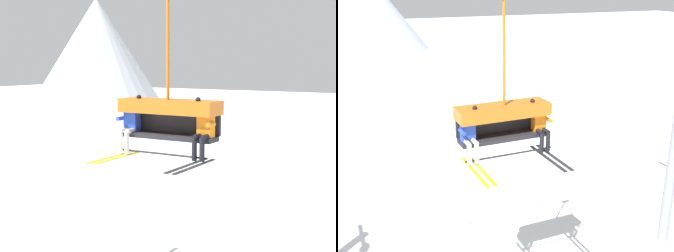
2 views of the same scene
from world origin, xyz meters
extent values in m
cone|color=silver|center=(2.77, 51.30, 6.33)|extent=(19.06, 19.06, 12.66)
cube|color=#232328|center=(1.74, -0.80, 5.14)|extent=(2.24, 0.48, 0.10)
cube|color=#232328|center=(1.74, -0.52, 5.41)|extent=(2.24, 0.08, 0.45)
cube|color=#D16619|center=(1.74, -0.74, 5.79)|extent=(2.28, 0.68, 0.30)
cylinder|color=black|center=(1.74, -1.12, 4.81)|extent=(2.24, 0.04, 0.04)
cylinder|color=#D16619|center=(1.74, -0.80, 7.16)|extent=(0.07, 0.07, 2.44)
cube|color=#2847B7|center=(0.81, -0.82, 5.45)|extent=(0.32, 0.22, 0.52)
sphere|color=maroon|center=(0.81, -0.82, 5.81)|extent=(0.22, 0.22, 0.22)
ellipsoid|color=black|center=(0.81, -0.92, 5.81)|extent=(0.17, 0.04, 0.08)
cylinder|color=silver|center=(0.73, -0.99, 5.23)|extent=(0.11, 0.34, 0.11)
cylinder|color=silver|center=(0.90, -0.99, 5.23)|extent=(0.11, 0.34, 0.11)
cylinder|color=silver|center=(0.73, -1.16, 4.99)|extent=(0.11, 0.11, 0.48)
cylinder|color=silver|center=(0.90, -1.16, 4.99)|extent=(0.11, 0.11, 0.48)
cube|color=gold|center=(0.73, -1.46, 4.70)|extent=(0.09, 1.70, 0.02)
cube|color=gold|center=(0.90, -1.46, 4.70)|extent=(0.09, 1.70, 0.02)
cylinder|color=#2847B7|center=(0.63, -0.97, 5.49)|extent=(0.09, 0.30, 0.09)
cylinder|color=#2847B7|center=(1.00, -0.82, 5.80)|extent=(0.09, 0.09, 0.30)
sphere|color=black|center=(1.00, -0.82, 5.97)|extent=(0.11, 0.11, 0.11)
cube|color=orange|center=(2.67, -0.82, 5.45)|extent=(0.32, 0.22, 0.52)
sphere|color=silver|center=(2.67, -0.82, 5.81)|extent=(0.22, 0.22, 0.22)
ellipsoid|color=black|center=(2.67, -0.92, 5.81)|extent=(0.17, 0.04, 0.08)
cylinder|color=black|center=(2.58, -0.99, 5.23)|extent=(0.11, 0.34, 0.11)
cylinder|color=black|center=(2.76, -0.99, 5.23)|extent=(0.11, 0.34, 0.11)
cylinder|color=black|center=(2.58, -1.16, 4.99)|extent=(0.11, 0.11, 0.48)
cylinder|color=black|center=(2.76, -1.16, 4.99)|extent=(0.11, 0.11, 0.48)
cube|color=#232328|center=(2.58, -1.46, 4.70)|extent=(0.09, 1.70, 0.02)
cube|color=#232328|center=(2.76, -1.46, 4.70)|extent=(0.09, 1.70, 0.02)
cylinder|color=orange|center=(2.48, -0.82, 5.80)|extent=(0.09, 0.09, 0.30)
sphere|color=black|center=(2.48, -0.82, 5.97)|extent=(0.11, 0.11, 0.11)
cylinder|color=orange|center=(2.86, -0.97, 5.49)|extent=(0.09, 0.30, 0.09)
camera|label=1|loc=(7.41, -10.30, 6.77)|focal=55.00mm
camera|label=2|loc=(-2.08, -9.54, 8.68)|focal=45.00mm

